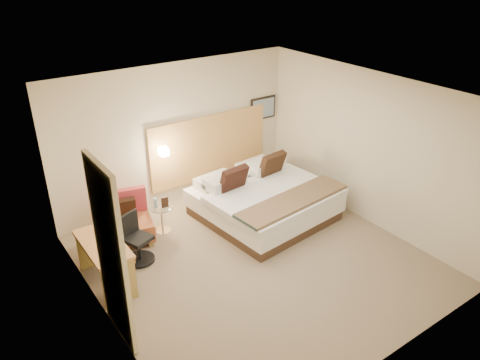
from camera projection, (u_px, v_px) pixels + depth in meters
floor at (256, 260)px, 7.48m from camera, size 4.80×5.00×0.02m
ceiling at (259, 95)px, 6.26m from camera, size 4.80×5.00×0.02m
wall_back at (176, 135)px, 8.71m from camera, size 4.80×0.02×2.70m
wall_front at (398, 272)px, 5.04m from camera, size 4.80×0.02×2.70m
wall_left at (98, 238)px, 5.63m from camera, size 0.02×5.00×2.70m
wall_right at (368, 148)px, 8.11m from camera, size 0.02×5.00×2.70m
headboard_panel at (210, 147)px, 9.22m from camera, size 2.60×0.04×1.30m
art_frame at (263, 108)px, 9.66m from camera, size 0.62×0.03×0.47m
art_canvas at (264, 108)px, 9.64m from camera, size 0.54×0.01×0.39m
lamp_arm at (162, 150)px, 8.55m from camera, size 0.02×0.12×0.02m
lamp_shade at (164, 151)px, 8.50m from camera, size 0.15×0.15×0.15m
curtain at (111, 255)px, 5.53m from camera, size 0.06×0.90×2.42m
bottle_a at (156, 203)px, 7.97m from camera, size 0.06×0.06×0.17m
menu_folder at (165, 202)px, 7.98m from camera, size 0.12×0.05×0.19m
bed at (263, 200)px, 8.54m from camera, size 2.35×2.31×1.06m
lounge_chair at (127, 222)px, 7.86m from camera, size 0.93×0.86×0.84m
side_table at (162, 217)px, 8.13m from camera, size 0.47×0.47×0.49m
desk at (105, 251)px, 6.73m from camera, size 0.53×1.14×0.71m
desk_chair at (137, 242)px, 7.33m from camera, size 0.60×0.60×0.81m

